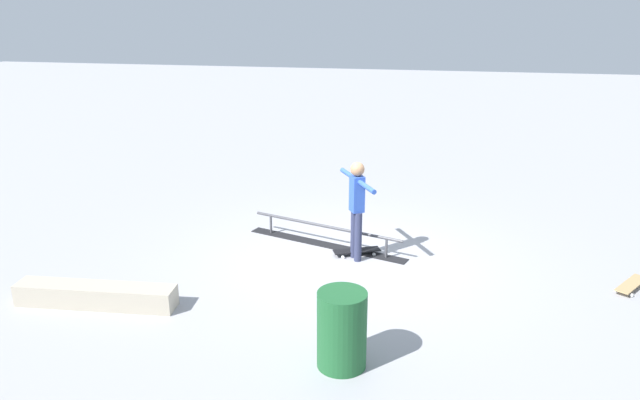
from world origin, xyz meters
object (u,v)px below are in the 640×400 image
skate_ledge (96,295)px  loose_skateboard_natural (631,284)px  skater_main (357,204)px  skateboard_main (357,251)px  grind_rail (326,236)px  trash_bin (342,330)px

skate_ledge → loose_skateboard_natural: bearing=-164.7°
skater_main → loose_skateboard_natural: 4.31m
skate_ledge → skater_main: skater_main is taller
skateboard_main → grind_rail: bearing=127.8°
grind_rail → skate_ledge: grind_rail is taller
skateboard_main → trash_bin: trash_bin is taller
skate_ledge → trash_bin: trash_bin is taller
skate_ledge → skateboard_main: skate_ledge is taller
skater_main → grind_rail: bearing=20.7°
skateboard_main → loose_skateboard_natural: same height
grind_rail → skateboard_main: 0.69m
grind_rail → loose_skateboard_natural: 4.88m
loose_skateboard_natural → trash_bin: bearing=160.7°
skate_ledge → skateboard_main: (-3.36, -2.52, -0.08)m
loose_skateboard_natural → grind_rail: bearing=115.8°
loose_skateboard_natural → trash_bin: 4.86m
skater_main → skateboard_main: (0.01, -0.17, -0.90)m
grind_rail → skate_ledge: (2.76, 2.83, -0.01)m
grind_rail → skate_ledge: size_ratio=1.30×
skate_ledge → skateboard_main: size_ratio=2.82×
skate_ledge → skateboard_main: 4.20m
grind_rail → loose_skateboard_natural: size_ratio=3.87×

